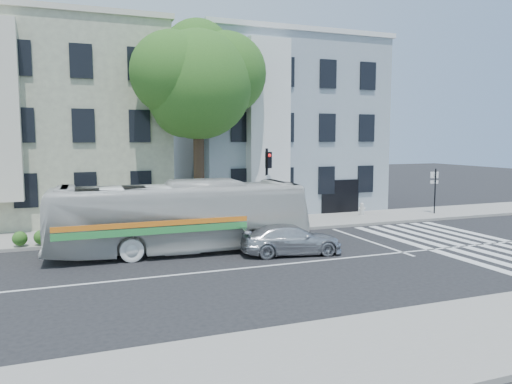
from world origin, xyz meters
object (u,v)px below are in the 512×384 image
sedan (291,239)px  traffic_signal (267,177)px  fire_hydrant (362,209)px  bus (180,217)px

sedan → traffic_signal: traffic_signal is taller
sedan → traffic_signal: bearing=-4.0°
fire_hydrant → sedan: bearing=-138.5°
bus → traffic_signal: 6.93m
bus → fire_hydrant: bearing=-64.5°
fire_hydrant → bus: bearing=-157.2°
traffic_signal → fire_hydrant: size_ratio=5.62×
bus → traffic_signal: bearing=-52.2°
traffic_signal → fire_hydrant: traffic_signal is taller
fire_hydrant → traffic_signal: bearing=-169.5°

